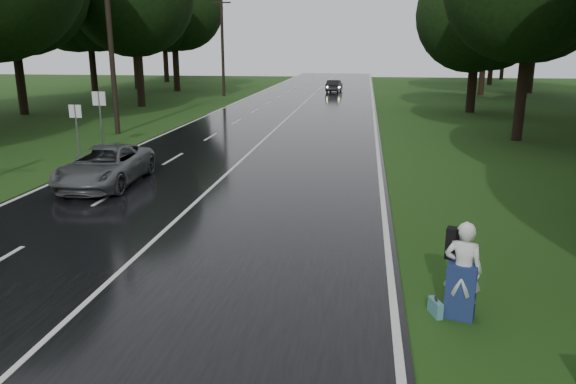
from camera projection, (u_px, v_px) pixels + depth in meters
name	position (u px, v px, depth m)	size (l,w,h in m)	color
ground	(68.00, 321.00, 9.77)	(160.00, 160.00, 0.00)	#1F4213
road	(266.00, 138.00, 28.89)	(12.00, 140.00, 0.04)	black
lane_center	(266.00, 138.00, 28.89)	(0.12, 140.00, 0.01)	silver
grey_car	(105.00, 166.00, 19.02)	(2.23, 4.83, 1.34)	#525557
far_car	(334.00, 86.00, 57.52)	(1.30, 3.73, 1.23)	black
hitchhiker	(462.00, 273.00, 9.71)	(0.76, 0.73, 1.83)	silver
suitcase	(435.00, 308.00, 9.95)	(0.12, 0.41, 0.29)	teal
utility_pole_mid	(118.00, 134.00, 30.50)	(1.80, 0.28, 9.57)	black
utility_pole_far	(224.00, 96.00, 53.12)	(1.80, 0.28, 9.60)	black
road_sign_a	(80.00, 158.00, 23.95)	(0.56, 0.10, 2.32)	white
road_sign_b	(103.00, 149.00, 26.09)	(0.65, 0.10, 2.70)	white
tree_left_e	(142.00, 106.00, 44.21)	(9.69, 9.69, 15.14)	black
tree_left_f	(177.00, 91.00, 59.11)	(10.08, 10.08, 15.75)	black
tree_right_d	(516.00, 140.00, 28.39)	(9.19, 9.19, 14.36)	black
tree_right_e	(470.00, 112.00, 40.22)	(7.45, 7.45, 11.64)	black
tree_right_f	(480.00, 95.00, 54.31)	(10.92, 10.92, 17.06)	black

